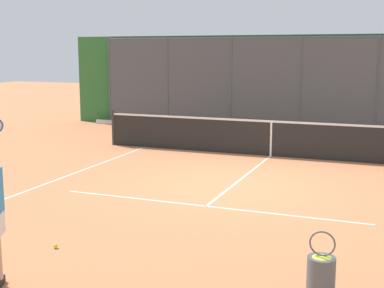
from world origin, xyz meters
TOP-DOWN VIEW (x-y plane):
  - ground_plane at (0.00, 0.00)m, footprint 60.00×60.00m
  - court_line_markings at (0.00, 1.85)m, footprint 7.54×9.28m
  - fence_backdrop at (-0.00, -8.35)m, footprint 17.64×1.37m
  - tennis_net at (0.00, -3.50)m, footprint 9.69×0.09m
  - tennis_ball_by_sideline at (1.30, 4.35)m, footprint 0.07×0.07m
  - ball_basket at (-2.47, 4.64)m, footprint 0.32×0.32m

SIDE VIEW (x-z plane):
  - ground_plane at x=0.00m, z-range 0.00..0.00m
  - court_line_markings at x=0.00m, z-range 0.00..0.01m
  - tennis_ball_by_sideline at x=1.30m, z-range 0.00..0.07m
  - ball_basket at x=-2.47m, z-range -0.11..0.71m
  - tennis_net at x=0.00m, z-range -0.04..1.03m
  - fence_backdrop at x=0.00m, z-range -0.01..3.31m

